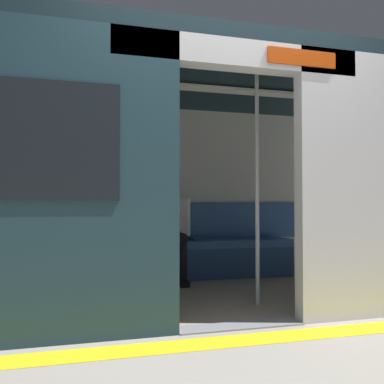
{
  "coord_description": "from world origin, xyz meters",
  "views": [
    {
      "loc": [
        1.2,
        2.94,
        0.88
      ],
      "look_at": [
        0.03,
        -1.14,
        1.0
      ],
      "focal_mm": 40.69,
      "sensor_mm": 36.0,
      "label": 1
    }
  ],
  "objects_px": {
    "bench_seat": "(174,250)",
    "book": "(197,239)",
    "train_car": "(190,147)",
    "person_seated": "(168,222)",
    "grab_pole_door": "(169,187)",
    "handbag": "(137,234)",
    "grab_pole_far": "(257,188)"
  },
  "relations": [
    {
      "from": "bench_seat",
      "to": "book",
      "type": "xyz_separation_m",
      "value": [
        -0.3,
        -0.06,
        0.12
      ]
    },
    {
      "from": "bench_seat",
      "to": "train_car",
      "type": "bearing_deg",
      "value": 86.25
    },
    {
      "from": "train_car",
      "to": "grab_pole_door",
      "type": "bearing_deg",
      "value": 59.03
    },
    {
      "from": "bench_seat",
      "to": "handbag",
      "type": "distance_m",
      "value": 0.47
    },
    {
      "from": "handbag",
      "to": "grab_pole_door",
      "type": "bearing_deg",
      "value": 90.46
    },
    {
      "from": "bench_seat",
      "to": "handbag",
      "type": "xyz_separation_m",
      "value": [
        0.42,
        -0.06,
        0.19
      ]
    },
    {
      "from": "person_seated",
      "to": "grab_pole_far",
      "type": "xyz_separation_m",
      "value": [
        -0.49,
        1.38,
        0.35
      ]
    },
    {
      "from": "handbag",
      "to": "bench_seat",
      "type": "bearing_deg",
      "value": 171.26
    },
    {
      "from": "bench_seat",
      "to": "person_seated",
      "type": "distance_m",
      "value": 0.34
    },
    {
      "from": "train_car",
      "to": "handbag",
      "type": "relative_size",
      "value": 24.62
    },
    {
      "from": "book",
      "to": "grab_pole_far",
      "type": "height_order",
      "value": "grab_pole_far"
    },
    {
      "from": "train_car",
      "to": "person_seated",
      "type": "height_order",
      "value": "train_car"
    },
    {
      "from": "bench_seat",
      "to": "person_seated",
      "type": "xyz_separation_m",
      "value": [
        0.08,
        0.05,
        0.33
      ]
    },
    {
      "from": "grab_pole_door",
      "to": "grab_pole_far",
      "type": "xyz_separation_m",
      "value": [
        -0.82,
        -0.07,
        0.0
      ]
    },
    {
      "from": "train_car",
      "to": "bench_seat",
      "type": "height_order",
      "value": "train_car"
    },
    {
      "from": "bench_seat",
      "to": "grab_pole_door",
      "type": "distance_m",
      "value": 1.7
    },
    {
      "from": "bench_seat",
      "to": "handbag",
      "type": "relative_size",
      "value": 11.33
    },
    {
      "from": "bench_seat",
      "to": "book",
      "type": "relative_size",
      "value": 13.39
    },
    {
      "from": "person_seated",
      "to": "book",
      "type": "xyz_separation_m",
      "value": [
        -0.38,
        -0.11,
        -0.21
      ]
    },
    {
      "from": "grab_pole_door",
      "to": "grab_pole_far",
      "type": "bearing_deg",
      "value": -175.08
    },
    {
      "from": "grab_pole_door",
      "to": "handbag",
      "type": "bearing_deg",
      "value": -89.54
    },
    {
      "from": "grab_pole_door",
      "to": "book",
      "type": "bearing_deg",
      "value": -114.39
    },
    {
      "from": "bench_seat",
      "to": "book",
      "type": "distance_m",
      "value": 0.33
    },
    {
      "from": "train_car",
      "to": "handbag",
      "type": "distance_m",
      "value": 1.38
    },
    {
      "from": "train_car",
      "to": "grab_pole_far",
      "type": "height_order",
      "value": "train_car"
    },
    {
      "from": "handbag",
      "to": "book",
      "type": "xyz_separation_m",
      "value": [
        -0.72,
        0.0,
        -0.07
      ]
    },
    {
      "from": "book",
      "to": "grab_pole_door",
      "type": "xyz_separation_m",
      "value": [
        0.71,
        1.56,
        0.56
      ]
    },
    {
      "from": "grab_pole_far",
      "to": "grab_pole_door",
      "type": "bearing_deg",
      "value": 4.92
    },
    {
      "from": "train_car",
      "to": "book",
      "type": "relative_size",
      "value": 29.09
    },
    {
      "from": "person_seated",
      "to": "handbag",
      "type": "height_order",
      "value": "person_seated"
    },
    {
      "from": "person_seated",
      "to": "grab_pole_door",
      "type": "distance_m",
      "value": 1.52
    },
    {
      "from": "train_car",
      "to": "grab_pole_door",
      "type": "relative_size",
      "value": 3.12
    }
  ]
}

